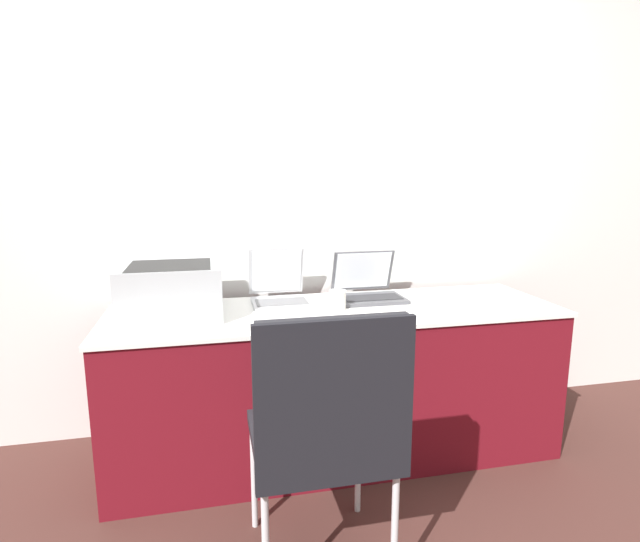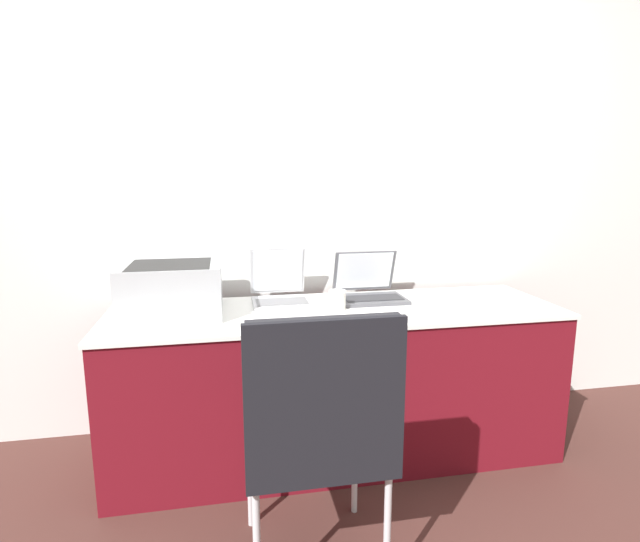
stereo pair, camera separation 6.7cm
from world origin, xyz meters
name	(u,v)px [view 1 (the left image)]	position (x,y,z in m)	size (l,w,h in m)	color
ground_plane	(353,487)	(0.00, 0.00, 0.00)	(14.00, 14.00, 0.00)	#472823
wall_back	(317,188)	(0.00, 0.75, 1.30)	(8.00, 0.05, 2.60)	silver
table	(336,381)	(0.00, 0.31, 0.37)	(2.14, 0.65, 0.74)	maroon
printer	(172,287)	(-0.76, 0.37, 0.87)	(0.44, 0.42, 0.24)	#B2B7BC
laptop_left	(279,291)	(-0.25, 0.50, 0.80)	(0.28, 0.33, 0.26)	#B7B7BC
laptop_right	(368,288)	(0.21, 0.48, 0.79)	(0.33, 0.32, 0.24)	#4C4C51
external_keyboard	(296,316)	(-0.22, 0.20, 0.75)	(0.37, 0.16, 0.02)	silver
coffee_cup	(338,300)	(0.00, 0.29, 0.79)	(0.08, 0.08, 0.09)	white
chair	(327,420)	(-0.24, -0.49, 0.60)	(0.48, 0.47, 0.96)	black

